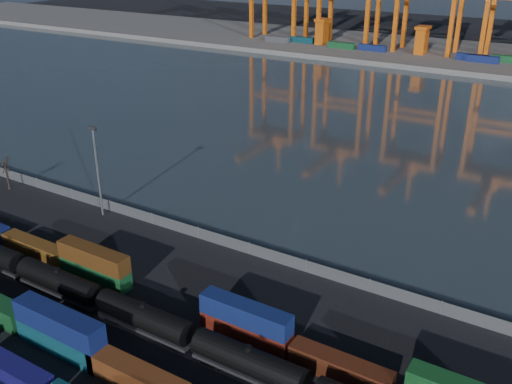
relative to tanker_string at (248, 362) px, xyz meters
The scene contains 11 objects.
ground 15.50m from the tanker_string, 162.85° to the right, with size 700.00×700.00×0.00m, color black.
harbor_water 101.56m from the tanker_string, 98.30° to the left, with size 700.00×700.00×0.00m, color #28343A.
far_quay 206.00m from the tanker_string, 94.08° to the left, with size 700.00×70.00×2.00m, color #514F4C.
container_row_mid 32.50m from the tanker_string, 166.11° to the right, with size 142.44×2.66×5.66m.
container_row_north 8.26m from the tanker_string, 138.34° to the left, with size 141.41×2.48×5.27m.
tanker_string is the anchor object (origin of this frame).
waterfront_fence 27.70m from the tanker_string, 121.98° to the left, with size 160.12×0.12×2.20m.
bare_tree 71.53m from the tanker_string, 163.83° to the left, with size 1.80×1.84×7.05m.
yard_light_mast 50.06m from the tanker_string, 154.32° to the left, with size 1.60×0.40×16.60m.
quay_containers 192.66m from the tanker_string, 97.65° to the left, with size 172.58×10.99×2.60m.
straddle_carriers 196.31m from the tanker_string, 95.02° to the left, with size 140.00×7.00×11.10m.
Camera 1 is at (41.84, -38.02, 45.66)m, focal length 40.00 mm.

